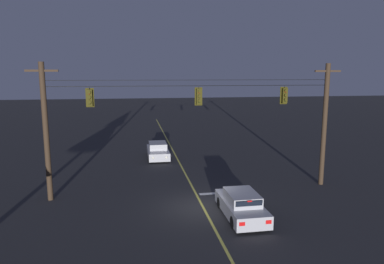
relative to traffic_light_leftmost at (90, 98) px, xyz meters
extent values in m
plane|color=#28282B|center=(6.25, -2.69, -6.09)|extent=(180.00, 180.00, 0.00)
cube|color=#D1C64C|center=(6.25, 6.02, -6.09)|extent=(0.14, 60.00, 0.01)
cube|color=silver|center=(8.15, -0.58, -6.09)|extent=(3.40, 0.36, 0.01)
cylinder|color=#38281C|center=(-2.55, 0.02, -2.02)|extent=(0.32, 0.32, 8.15)
cube|color=#38281C|center=(-2.55, 0.02, 1.55)|extent=(1.80, 0.12, 0.12)
cylinder|color=slate|center=(-2.55, 0.02, 1.20)|extent=(0.12, 0.12, 0.18)
cylinder|color=#38281C|center=(15.05, 0.02, -2.02)|extent=(0.32, 0.32, 8.15)
cube|color=#38281C|center=(15.05, 0.02, 1.55)|extent=(1.80, 0.12, 0.12)
cylinder|color=slate|center=(15.05, 0.02, 1.20)|extent=(0.12, 0.12, 0.18)
cylinder|color=black|center=(6.25, 0.02, 0.65)|extent=(17.60, 0.03, 0.03)
cylinder|color=black|center=(6.25, 0.02, 1.00)|extent=(17.60, 0.02, 0.02)
cylinder|color=black|center=(0.00, 0.02, 0.56)|extent=(0.04, 0.04, 0.18)
cube|color=#332D0A|center=(0.00, 0.02, -0.01)|extent=(0.32, 0.26, 0.96)
cube|color=#332D0A|center=(0.00, 0.16, -0.01)|extent=(0.48, 0.03, 1.12)
sphere|color=red|center=(0.00, -0.14, 0.28)|extent=(0.17, 0.17, 0.17)
cylinder|color=#332D0A|center=(0.00, -0.18, 0.33)|extent=(0.20, 0.10, 0.20)
sphere|color=#3D280A|center=(0.00, -0.14, -0.01)|extent=(0.17, 0.17, 0.17)
cylinder|color=#332D0A|center=(0.00, -0.18, 0.04)|extent=(0.20, 0.10, 0.20)
sphere|color=black|center=(0.00, -0.14, -0.29)|extent=(0.17, 0.17, 0.17)
cylinder|color=#332D0A|center=(0.00, -0.18, -0.25)|extent=(0.20, 0.10, 0.20)
cylinder|color=black|center=(6.51, 0.02, 0.56)|extent=(0.04, 0.04, 0.18)
cube|color=#332D0A|center=(6.51, 0.02, -0.01)|extent=(0.32, 0.26, 0.96)
cube|color=#332D0A|center=(6.51, 0.16, -0.01)|extent=(0.48, 0.03, 1.12)
sphere|color=red|center=(6.51, -0.14, 0.28)|extent=(0.17, 0.17, 0.17)
cylinder|color=#332D0A|center=(6.51, -0.18, 0.33)|extent=(0.20, 0.10, 0.20)
sphere|color=#3D280A|center=(6.51, -0.14, -0.01)|extent=(0.17, 0.17, 0.17)
cylinder|color=#332D0A|center=(6.51, -0.18, 0.04)|extent=(0.20, 0.10, 0.20)
sphere|color=black|center=(6.51, -0.14, -0.29)|extent=(0.17, 0.17, 0.17)
cylinder|color=#332D0A|center=(6.51, -0.18, -0.25)|extent=(0.20, 0.10, 0.20)
cylinder|color=black|center=(12.12, 0.02, 0.56)|extent=(0.04, 0.04, 0.18)
cube|color=#332D0A|center=(12.12, 0.02, -0.01)|extent=(0.32, 0.26, 0.96)
cube|color=#332D0A|center=(12.12, 0.16, -0.01)|extent=(0.48, 0.03, 1.12)
sphere|color=red|center=(12.12, -0.14, 0.28)|extent=(0.17, 0.17, 0.17)
cylinder|color=#332D0A|center=(12.12, -0.18, 0.33)|extent=(0.20, 0.10, 0.20)
sphere|color=#3D280A|center=(12.12, -0.14, -0.01)|extent=(0.17, 0.17, 0.17)
cylinder|color=#332D0A|center=(12.12, -0.18, 0.04)|extent=(0.20, 0.10, 0.20)
sphere|color=black|center=(12.12, -0.14, -0.29)|extent=(0.17, 0.17, 0.17)
cylinder|color=#332D0A|center=(12.12, -0.18, -0.25)|extent=(0.20, 0.10, 0.20)
cube|color=#A5A5AD|center=(7.96, -4.32, -5.59)|extent=(1.80, 4.30, 0.68)
cube|color=#A5A5AD|center=(7.96, -4.44, -4.98)|extent=(1.51, 2.15, 0.54)
cube|color=black|center=(7.96, -3.51, -4.98)|extent=(1.40, 0.21, 0.48)
cube|color=black|center=(7.96, -5.51, -4.98)|extent=(1.37, 0.18, 0.46)
cylinder|color=black|center=(7.17, -2.99, -5.77)|extent=(0.22, 0.64, 0.64)
cylinder|color=black|center=(8.75, -2.99, -5.77)|extent=(0.22, 0.64, 0.64)
cylinder|color=black|center=(7.17, -5.66, -5.77)|extent=(0.22, 0.64, 0.64)
cylinder|color=black|center=(8.75, -5.66, -5.77)|extent=(0.22, 0.64, 0.64)
cube|color=red|center=(7.31, -6.49, -5.49)|extent=(0.28, 0.03, 0.18)
cube|color=red|center=(8.61, -6.49, -5.49)|extent=(0.28, 0.03, 0.18)
cube|color=red|center=(7.96, -5.61, -4.75)|extent=(0.24, 0.04, 0.06)
cube|color=#A5A5AD|center=(4.57, 9.34, -5.59)|extent=(1.80, 4.30, 0.68)
cube|color=#A5A5AD|center=(4.57, 9.46, -4.98)|extent=(1.51, 2.15, 0.54)
cube|color=black|center=(4.57, 8.52, -4.98)|extent=(1.40, 0.21, 0.48)
cube|color=black|center=(4.57, 10.52, -4.98)|extent=(1.37, 0.18, 0.46)
cylinder|color=black|center=(5.37, 8.01, -5.77)|extent=(0.22, 0.64, 0.64)
cylinder|color=black|center=(3.78, 8.01, -5.77)|extent=(0.22, 0.64, 0.64)
cylinder|color=black|center=(5.37, 10.67, -5.77)|extent=(0.22, 0.64, 0.64)
cylinder|color=black|center=(3.78, 10.67, -5.77)|extent=(0.22, 0.64, 0.64)
sphere|color=white|center=(5.13, 7.17, -5.53)|extent=(0.20, 0.20, 0.20)
sphere|color=white|center=(4.02, 7.17, -5.53)|extent=(0.20, 0.20, 0.20)
camera|label=1|loc=(2.49, -20.83, 1.37)|focal=32.16mm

